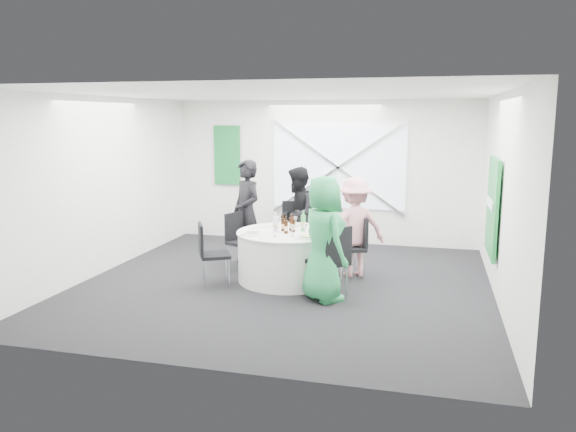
% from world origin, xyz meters
% --- Properties ---
extents(floor, '(6.00, 6.00, 0.00)m').
position_xyz_m(floor, '(0.00, 0.00, 0.00)').
color(floor, black).
rests_on(floor, ground).
extents(ceiling, '(6.00, 6.00, 0.00)m').
position_xyz_m(ceiling, '(0.00, 0.00, 2.80)').
color(ceiling, white).
rests_on(ceiling, wall_back).
extents(wall_back, '(6.00, 0.00, 6.00)m').
position_xyz_m(wall_back, '(0.00, 3.00, 1.40)').
color(wall_back, silver).
rests_on(wall_back, floor).
extents(wall_front, '(6.00, 0.00, 6.00)m').
position_xyz_m(wall_front, '(0.00, -3.00, 1.40)').
color(wall_front, silver).
rests_on(wall_front, floor).
extents(wall_left, '(0.00, 6.00, 6.00)m').
position_xyz_m(wall_left, '(-3.00, 0.00, 1.40)').
color(wall_left, silver).
rests_on(wall_left, floor).
extents(wall_right, '(0.00, 6.00, 6.00)m').
position_xyz_m(wall_right, '(3.00, 0.00, 1.40)').
color(wall_right, silver).
rests_on(wall_right, floor).
extents(window_panel, '(2.60, 0.03, 1.60)m').
position_xyz_m(window_panel, '(0.30, 2.96, 1.50)').
color(window_panel, white).
rests_on(window_panel, wall_back).
extents(window_brace_a, '(2.63, 0.05, 1.84)m').
position_xyz_m(window_brace_a, '(0.30, 2.92, 1.50)').
color(window_brace_a, silver).
rests_on(window_brace_a, window_panel).
extents(window_brace_b, '(2.63, 0.05, 1.84)m').
position_xyz_m(window_brace_b, '(0.30, 2.92, 1.50)').
color(window_brace_b, silver).
rests_on(window_brace_b, window_panel).
extents(green_banner, '(0.55, 0.04, 1.20)m').
position_xyz_m(green_banner, '(-2.00, 2.95, 1.70)').
color(green_banner, '#136234').
rests_on(green_banner, wall_back).
extents(green_sign, '(0.05, 1.20, 1.40)m').
position_xyz_m(green_sign, '(2.94, 0.60, 1.20)').
color(green_sign, '#177F30').
rests_on(green_sign, wall_right).
extents(banquet_table, '(1.56, 1.56, 0.76)m').
position_xyz_m(banquet_table, '(0.00, 0.20, 0.38)').
color(banquet_table, silver).
rests_on(banquet_table, floor).
extents(chair_back, '(0.54, 0.55, 1.03)m').
position_xyz_m(chair_back, '(-0.21, 1.42, 0.60)').
color(chair_back, black).
rests_on(chair_back, floor).
extents(chair_back_left, '(0.56, 0.56, 0.93)m').
position_xyz_m(chair_back_left, '(-0.94, 0.63, 0.54)').
color(chair_back_left, black).
rests_on(chair_back_left, floor).
extents(chair_back_right, '(0.57, 0.57, 0.95)m').
position_xyz_m(chair_back_right, '(0.98, 0.62, 0.56)').
color(chair_back_right, black).
rests_on(chair_back_right, floor).
extents(chair_front_right, '(0.65, 0.65, 1.02)m').
position_xyz_m(chair_front_right, '(0.81, -0.49, 0.60)').
color(chair_front_right, black).
rests_on(chair_front_right, floor).
extents(chair_front_left, '(0.58, 0.58, 0.94)m').
position_xyz_m(chair_front_left, '(-1.05, -0.37, 0.55)').
color(chair_front_left, black).
rests_on(chair_front_left, floor).
extents(person_man_back_left, '(0.77, 0.74, 1.77)m').
position_xyz_m(person_man_back_left, '(-0.92, 0.98, 0.89)').
color(person_man_back_left, black).
rests_on(person_man_back_left, floor).
extents(person_man_back, '(0.53, 0.84, 1.64)m').
position_xyz_m(person_man_back, '(-0.14, 1.38, 0.82)').
color(person_man_back, black).
rests_on(person_man_back, floor).
extents(person_woman_pink, '(1.11, 0.89, 1.56)m').
position_xyz_m(person_woman_pink, '(0.94, 0.70, 0.78)').
color(person_woman_pink, pink).
rests_on(person_woman_pink, floor).
extents(person_woman_green, '(0.96, 0.98, 1.71)m').
position_xyz_m(person_woman_green, '(0.70, -0.58, 0.85)').
color(person_woman_green, '#27914F').
rests_on(person_woman_green, floor).
extents(plate_back, '(0.28, 0.28, 0.01)m').
position_xyz_m(plate_back, '(0.04, 0.72, 0.77)').
color(plate_back, white).
rests_on(plate_back, banquet_table).
extents(plate_back_left, '(0.26, 0.26, 0.01)m').
position_xyz_m(plate_back_left, '(-0.45, 0.49, 0.77)').
color(plate_back_left, white).
rests_on(plate_back_left, banquet_table).
extents(plate_back_right, '(0.27, 0.27, 0.04)m').
position_xyz_m(plate_back_right, '(0.47, 0.51, 0.78)').
color(plate_back_right, white).
rests_on(plate_back_right, banquet_table).
extents(plate_front_right, '(0.26, 0.26, 0.04)m').
position_xyz_m(plate_front_right, '(0.37, -0.19, 0.78)').
color(plate_front_right, white).
rests_on(plate_front_right, banquet_table).
extents(plate_front_left, '(0.27, 0.27, 0.01)m').
position_xyz_m(plate_front_left, '(-0.49, -0.17, 0.77)').
color(plate_front_left, white).
rests_on(plate_front_left, banquet_table).
extents(napkin, '(0.16, 0.11, 0.05)m').
position_xyz_m(napkin, '(-0.46, -0.11, 0.80)').
color(napkin, silver).
rests_on(napkin, plate_front_left).
extents(beer_bottle_a, '(0.06, 0.06, 0.26)m').
position_xyz_m(beer_bottle_a, '(-0.08, 0.22, 0.86)').
color(beer_bottle_a, '#37180A').
rests_on(beer_bottle_a, banquet_table).
extents(beer_bottle_b, '(0.06, 0.06, 0.25)m').
position_xyz_m(beer_bottle_b, '(0.02, 0.29, 0.86)').
color(beer_bottle_b, '#37180A').
rests_on(beer_bottle_b, banquet_table).
extents(beer_bottle_c, '(0.06, 0.06, 0.25)m').
position_xyz_m(beer_bottle_c, '(0.08, 0.19, 0.85)').
color(beer_bottle_c, '#37180A').
rests_on(beer_bottle_c, banquet_table).
extents(beer_bottle_d, '(0.06, 0.06, 0.25)m').
position_xyz_m(beer_bottle_d, '(0.01, 0.06, 0.86)').
color(beer_bottle_d, '#37180A').
rests_on(beer_bottle_d, banquet_table).
extents(green_water_bottle, '(0.08, 0.08, 0.31)m').
position_xyz_m(green_water_bottle, '(0.21, 0.30, 0.88)').
color(green_water_bottle, green).
rests_on(green_water_bottle, banquet_table).
extents(clear_water_bottle, '(0.08, 0.08, 0.29)m').
position_xyz_m(clear_water_bottle, '(-0.17, 0.13, 0.88)').
color(clear_water_bottle, silver).
rests_on(clear_water_bottle, banquet_table).
extents(wine_glass_a, '(0.07, 0.07, 0.17)m').
position_xyz_m(wine_glass_a, '(-0.23, 0.48, 0.88)').
color(wine_glass_a, white).
rests_on(wine_glass_a, banquet_table).
extents(wine_glass_b, '(0.07, 0.07, 0.17)m').
position_xyz_m(wine_glass_b, '(0.37, 0.25, 0.88)').
color(wine_glass_b, white).
rests_on(wine_glass_b, banquet_table).
extents(wine_glass_c, '(0.07, 0.07, 0.17)m').
position_xyz_m(wine_glass_c, '(0.02, 0.57, 0.88)').
color(wine_glass_c, white).
rests_on(wine_glass_c, banquet_table).
extents(wine_glass_d, '(0.07, 0.07, 0.17)m').
position_xyz_m(wine_glass_d, '(0.31, -0.01, 0.88)').
color(wine_glass_d, white).
rests_on(wine_glass_d, banquet_table).
extents(wine_glass_e, '(0.07, 0.07, 0.17)m').
position_xyz_m(wine_glass_e, '(0.15, -0.11, 0.88)').
color(wine_glass_e, white).
rests_on(wine_glass_e, banquet_table).
extents(wine_glass_f, '(0.07, 0.07, 0.17)m').
position_xyz_m(wine_glass_f, '(-0.10, -0.19, 0.88)').
color(wine_glass_f, white).
rests_on(wine_glass_f, banquet_table).
extents(fork_a, '(0.10, 0.13, 0.01)m').
position_xyz_m(fork_a, '(-0.54, 0.00, 0.76)').
color(fork_a, silver).
rests_on(fork_a, banquet_table).
extents(knife_a, '(0.12, 0.12, 0.01)m').
position_xyz_m(knife_a, '(-0.27, -0.31, 0.76)').
color(knife_a, silver).
rests_on(knife_a, banquet_table).
extents(fork_b, '(0.09, 0.13, 0.01)m').
position_xyz_m(fork_b, '(0.56, 0.35, 0.76)').
color(fork_b, silver).
rests_on(fork_b, banquet_table).
extents(knife_b, '(0.08, 0.14, 0.01)m').
position_xyz_m(knife_b, '(0.42, 0.60, 0.76)').
color(knife_b, silver).
rests_on(knife_b, banquet_table).
extents(fork_c, '(0.15, 0.03, 0.01)m').
position_xyz_m(fork_c, '(0.12, 0.76, 0.76)').
color(fork_c, silver).
rests_on(fork_c, banquet_table).
extents(knife_c, '(0.15, 0.03, 0.01)m').
position_xyz_m(knife_c, '(-0.21, 0.74, 0.76)').
color(knife_c, silver).
rests_on(knife_c, banquet_table).
extents(fork_d, '(0.08, 0.14, 0.01)m').
position_xyz_m(fork_d, '(-0.43, 0.58, 0.76)').
color(fork_d, silver).
rests_on(fork_d, banquet_table).
extents(knife_d, '(0.09, 0.14, 0.01)m').
position_xyz_m(knife_d, '(-0.56, 0.32, 0.76)').
color(knife_d, silver).
rests_on(knife_d, banquet_table).
extents(fork_e, '(0.12, 0.12, 0.01)m').
position_xyz_m(fork_e, '(0.27, -0.31, 0.76)').
color(fork_e, silver).
rests_on(fork_e, banquet_table).
extents(knife_e, '(0.12, 0.12, 0.01)m').
position_xyz_m(knife_e, '(0.50, -0.08, 0.76)').
color(knife_e, silver).
rests_on(knife_e, banquet_table).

